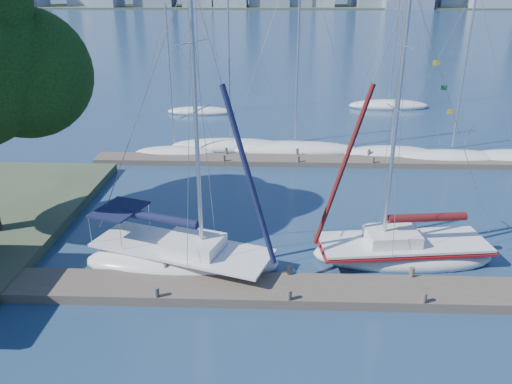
{
  "coord_description": "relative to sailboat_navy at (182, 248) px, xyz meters",
  "views": [
    {
      "loc": [
        -0.66,
        -16.7,
        11.26
      ],
      "look_at": [
        -1.42,
        4.0,
        2.73
      ],
      "focal_mm": 35.0,
      "sensor_mm": 36.0,
      "label": 1
    }
  ],
  "objects": [
    {
      "name": "bg_boat_2",
      "position": [
        5.44,
        16.32,
        -0.66
      ],
      "size": [
        9.75,
        4.88,
        15.01
      ],
      "rotation": [
        0.0,
        0.0,
        0.27
      ],
      "color": "silver",
      "rests_on": "ground"
    },
    {
      "name": "bg_boat_4",
      "position": [
        16.26,
        14.93,
        -0.7
      ],
      "size": [
        8.18,
        4.41,
        11.85
      ],
      "rotation": [
        0.0,
        0.0,
        -0.29
      ],
      "color": "silver",
      "rests_on": "ground"
    },
    {
      "name": "bg_boat_1",
      "position": [
        0.67,
        17.07,
        -0.69
      ],
      "size": [
        9.17,
        3.75,
        12.82
      ],
      "rotation": [
        0.0,
        0.0,
        -0.17
      ],
      "color": "silver",
      "rests_on": "ground"
    },
    {
      "name": "sailboat_maroon",
      "position": [
        9.63,
        1.0,
        0.01
      ],
      "size": [
        8.12,
        3.5,
        12.1
      ],
      "rotation": [
        0.0,
        0.0,
        0.12
      ],
      "color": "silver",
      "rests_on": "ground"
    },
    {
      "name": "far_dock",
      "position": [
        6.54,
        14.04,
        -0.77
      ],
      "size": [
        30.0,
        1.8,
        0.36
      ],
      "primitive_type": "cube",
      "color": "#4D4138",
      "rests_on": "ground"
    },
    {
      "name": "bg_boat_7",
      "position": [
        15.38,
        31.45,
        -0.67
      ],
      "size": [
        8.15,
        3.21,
        13.46
      ],
      "rotation": [
        0.0,
        0.0,
        -0.1
      ],
      "color": "silver",
      "rests_on": "ground"
    },
    {
      "name": "near_dock",
      "position": [
        4.54,
        -1.96,
        -0.75
      ],
      "size": [
        26.0,
        2.0,
        0.4
      ],
      "primitive_type": "cube",
      "color": "#4D4138",
      "rests_on": "ground"
    },
    {
      "name": "far_shore",
      "position": [
        4.54,
        318.04,
        -0.95
      ],
      "size": [
        800.0,
        100.0,
        1.5
      ],
      "primitive_type": "cube",
      "color": "#38472D",
      "rests_on": "ground"
    },
    {
      "name": "bg_boat_3",
      "position": [
        12.23,
        15.66,
        -0.66
      ],
      "size": [
        6.84,
        2.69,
        14.28
      ],
      "rotation": [
        0.0,
        0.0,
        -0.07
      ],
      "color": "silver",
      "rests_on": "ground"
    },
    {
      "name": "bg_boat_6",
      "position": [
        -3.24,
        28.39,
        -0.72
      ],
      "size": [
        6.45,
        2.43,
        11.8
      ],
      "rotation": [
        0.0,
        0.0,
        -0.09
      ],
      "color": "silver",
      "rests_on": "ground"
    },
    {
      "name": "sailboat_navy",
      "position": [
        0.0,
        0.0,
        0.0
      ],
      "size": [
        8.82,
        5.31,
        12.41
      ],
      "rotation": [
        0.0,
        0.0,
        -0.33
      ],
      "color": "silver",
      "rests_on": "ground"
    },
    {
      "name": "ground",
      "position": [
        4.54,
        -1.96,
        -0.95
      ],
      "size": [
        700.0,
        700.0,
        0.0
      ],
      "primitive_type": "plane",
      "color": "#172C4A",
      "rests_on": "ground"
    },
    {
      "name": "bg_boat_0",
      "position": [
        -3.22,
        15.33,
        -0.72
      ],
      "size": [
        5.89,
        2.19,
        10.61
      ],
      "rotation": [
        0.0,
        0.0,
        -0.04
      ],
      "color": "silver",
      "rests_on": "ground"
    }
  ]
}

